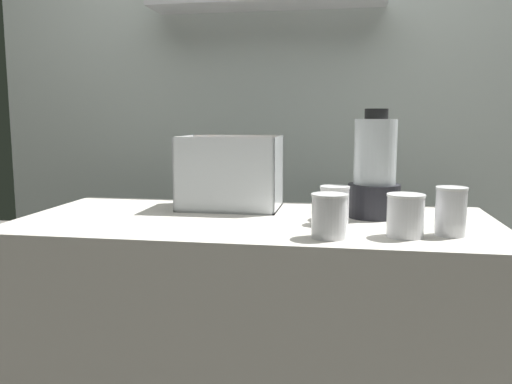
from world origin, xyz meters
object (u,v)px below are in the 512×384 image
at_px(juice_cup_pomegranate_far_left, 329,218).
at_px(juice_cup_carrot_right, 451,214).
at_px(juice_cup_beet_middle, 405,218).
at_px(blender_pitcher, 375,173).
at_px(carrot_display_bin, 230,186).
at_px(juice_cup_mango_left, 335,207).

xyz_separation_m(juice_cup_pomegranate_far_left, juice_cup_carrot_right, (0.30, 0.08, 0.01)).
relative_size(juice_cup_beet_middle, juice_cup_carrot_right, 0.87).
bearing_deg(juice_cup_carrot_right, blender_pitcher, 128.11).
relative_size(juice_cup_pomegranate_far_left, juice_cup_beet_middle, 1.02).
bearing_deg(blender_pitcher, juice_cup_carrot_right, -51.89).
bearing_deg(juice_cup_carrot_right, juice_cup_pomegranate_far_left, -165.55).
bearing_deg(juice_cup_beet_middle, blender_pitcher, 103.65).
distance_m(carrot_display_bin, juice_cup_mango_left, 0.40).
distance_m(carrot_display_bin, juice_cup_pomegranate_far_left, 0.51).
distance_m(blender_pitcher, juice_cup_pomegranate_far_left, 0.34).
height_order(juice_cup_pomegranate_far_left, juice_cup_beet_middle, juice_cup_pomegranate_far_left).
height_order(juice_cup_mango_left, juice_cup_carrot_right, juice_cup_carrot_right).
bearing_deg(juice_cup_pomegranate_far_left, juice_cup_carrot_right, 14.45).
distance_m(blender_pitcher, juice_cup_carrot_right, 0.30).
bearing_deg(carrot_display_bin, blender_pitcher, -10.06).
relative_size(juice_cup_pomegranate_far_left, juice_cup_mango_left, 1.03).
bearing_deg(juice_cup_carrot_right, juice_cup_beet_middle, -162.83).
xyz_separation_m(juice_cup_pomegranate_far_left, juice_cup_mango_left, (0.01, 0.18, 0.00)).
height_order(carrot_display_bin, juice_cup_beet_middle, carrot_display_bin).
xyz_separation_m(blender_pitcher, juice_cup_pomegranate_far_left, (-0.12, -0.31, -0.08)).
xyz_separation_m(juice_cup_pomegranate_far_left, juice_cup_beet_middle, (0.19, 0.04, -0.00)).
xyz_separation_m(carrot_display_bin, juice_cup_carrot_right, (0.64, -0.31, -0.02)).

